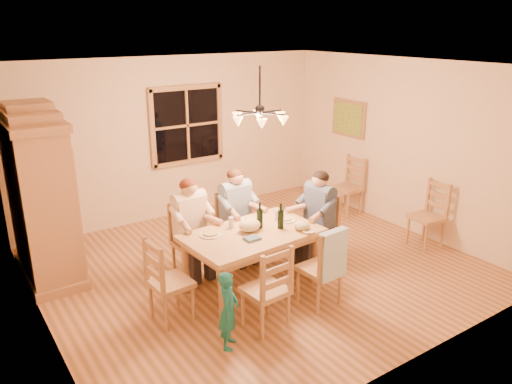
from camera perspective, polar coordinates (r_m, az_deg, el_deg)
floor at (r=6.95m, az=0.39°, el=-8.53°), size 5.50×5.50×0.00m
ceiling at (r=6.20m, az=0.45°, el=14.26°), size 5.50×5.00×0.02m
wall_back at (r=8.56m, az=-9.14°, el=6.12°), size 5.50×0.02×2.70m
wall_left at (r=5.46m, az=-24.14°, el=-2.57°), size 0.02×5.00×2.70m
wall_right at (r=8.26m, az=16.42°, el=5.14°), size 0.02×5.00×2.70m
window at (r=8.57m, az=-7.89°, el=7.56°), size 1.30×0.06×1.30m
painting at (r=8.98m, az=10.53°, el=8.26°), size 0.06×0.78×0.64m
chandelier at (r=6.28m, az=0.43°, el=8.58°), size 0.77×0.68×0.71m
armoire at (r=6.89m, az=-23.32°, el=-0.84°), size 0.66×1.40×2.30m
dining_table at (r=6.15m, az=-0.47°, el=-5.53°), size 1.70×1.11×0.76m
chair_far_left at (r=6.68m, az=-7.34°, el=-6.97°), size 0.47×0.45×0.99m
chair_far_right at (r=7.04m, az=-2.24°, el=-5.44°), size 0.47×0.45×0.99m
chair_near_left at (r=5.55m, az=1.08°, el=-12.50°), size 0.47×0.45×0.99m
chair_near_right at (r=6.04m, az=7.22°, el=-9.93°), size 0.47×0.45×0.99m
chair_end_left at (r=5.77m, az=-9.64°, el=-11.49°), size 0.45×0.47×0.99m
chair_end_right at (r=6.99m, az=7.00°, el=-5.77°), size 0.45×0.47×0.99m
adult_woman at (r=6.47m, az=-7.54°, el=-2.67°), size 0.41×0.44×0.87m
adult_plaid_man at (r=6.84m, az=-2.29°, el=-1.33°), size 0.41×0.44×0.87m
adult_slate_man at (r=6.78m, az=7.18°, el=-1.63°), size 0.44×0.41×0.87m
towel at (r=5.74m, az=8.73°, el=-7.13°), size 0.39×0.13×0.58m
wine_bottle_a at (r=6.19m, az=0.44°, el=-2.66°), size 0.08×0.08×0.33m
wine_bottle_b at (r=6.18m, az=2.84°, el=-2.74°), size 0.08×0.08×0.33m
plate_woman at (r=6.04m, az=-5.24°, el=-4.89°), size 0.26×0.26×0.02m
plate_plaid at (r=6.47m, az=-0.57°, el=-3.19°), size 0.26×0.26×0.02m
plate_slate at (r=6.47m, az=3.33°, el=-3.20°), size 0.26×0.26×0.02m
wine_glass_a at (r=6.22m, az=-2.85°, el=-3.51°), size 0.06×0.06×0.14m
wine_glass_b at (r=6.44m, az=2.44°, el=-2.72°), size 0.06×0.06×0.14m
cap at (r=6.19m, az=5.28°, el=-3.83°), size 0.20×0.20×0.11m
napkin at (r=5.90m, az=-0.43°, el=-5.33°), size 0.19×0.15×0.03m
cloth_bundle at (r=6.12m, az=-0.73°, el=-3.82°), size 0.28×0.22×0.15m
child at (r=5.20m, az=-3.14°, el=-13.32°), size 0.36×0.37×0.85m
chair_spare_front at (r=7.87m, az=18.81°, el=-3.80°), size 0.47×0.48×0.99m
chair_spare_back at (r=8.89m, az=10.33°, el=-0.49°), size 0.45×0.47×0.99m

